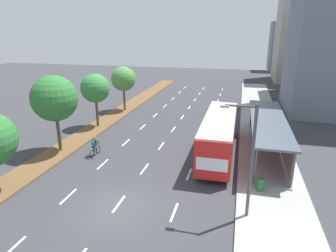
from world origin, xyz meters
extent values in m
plane|color=#38383D|center=(0.00, 0.00, 0.00)|extent=(140.00, 140.00, 0.00)
cube|color=brown|center=(-8.30, 20.00, 0.06)|extent=(2.60, 52.00, 0.12)
cube|color=#9E9E99|center=(9.25, 20.00, 0.07)|extent=(4.50, 52.00, 0.15)
cube|color=white|center=(-3.50, -4.55, 0.00)|extent=(0.14, 1.90, 0.01)
cube|color=white|center=(-3.50, 0.34, 0.00)|extent=(0.14, 1.90, 0.01)
cube|color=white|center=(-3.50, 5.24, 0.00)|extent=(0.14, 1.90, 0.01)
cube|color=white|center=(-3.50, 10.13, 0.00)|extent=(0.14, 1.90, 0.01)
cube|color=white|center=(-3.50, 15.02, 0.00)|extent=(0.14, 1.90, 0.01)
cube|color=white|center=(-3.50, 19.92, 0.00)|extent=(0.14, 1.90, 0.01)
cube|color=white|center=(-3.50, 24.81, 0.00)|extent=(0.14, 1.90, 0.01)
cube|color=white|center=(-3.50, 29.71, 0.00)|extent=(0.14, 1.90, 0.01)
cube|color=white|center=(-3.50, 34.60, 0.00)|extent=(0.14, 1.90, 0.01)
cube|color=white|center=(-3.50, 39.50, 0.00)|extent=(0.14, 1.90, 0.01)
cube|color=white|center=(0.00, 0.34, 0.00)|extent=(0.14, 1.90, 0.01)
cube|color=white|center=(0.00, 5.24, 0.00)|extent=(0.14, 1.90, 0.01)
cube|color=white|center=(0.00, 10.13, 0.00)|extent=(0.14, 1.90, 0.01)
cube|color=white|center=(0.00, 15.02, 0.00)|extent=(0.14, 1.90, 0.01)
cube|color=white|center=(0.00, 19.92, 0.00)|extent=(0.14, 1.90, 0.01)
cube|color=white|center=(0.00, 24.81, 0.00)|extent=(0.14, 1.90, 0.01)
cube|color=white|center=(0.00, 29.71, 0.00)|extent=(0.14, 1.90, 0.01)
cube|color=white|center=(0.00, 34.60, 0.00)|extent=(0.14, 1.90, 0.01)
cube|color=white|center=(0.00, 39.50, 0.00)|extent=(0.14, 1.90, 0.01)
cube|color=white|center=(3.50, 0.34, 0.00)|extent=(0.14, 1.90, 0.01)
cube|color=white|center=(3.50, 5.24, 0.00)|extent=(0.14, 1.90, 0.01)
cube|color=white|center=(3.50, 10.13, 0.00)|extent=(0.14, 1.90, 0.01)
cube|color=white|center=(3.50, 15.02, 0.00)|extent=(0.14, 1.90, 0.01)
cube|color=white|center=(3.50, 19.92, 0.00)|extent=(0.14, 1.90, 0.01)
cube|color=white|center=(3.50, 24.81, 0.00)|extent=(0.14, 1.90, 0.01)
cube|color=white|center=(3.50, 29.71, 0.00)|extent=(0.14, 1.90, 0.01)
cube|color=white|center=(3.50, 34.60, 0.00)|extent=(0.14, 1.90, 0.01)
cube|color=white|center=(3.50, 39.50, 0.00)|extent=(0.14, 1.90, 0.01)
cube|color=gray|center=(9.25, 11.09, 0.20)|extent=(2.60, 13.54, 0.10)
cylinder|color=#56565B|center=(8.07, 4.57, 1.55)|extent=(0.16, 0.16, 2.60)
cylinder|color=#56565B|center=(8.07, 17.61, 1.55)|extent=(0.16, 0.16, 2.60)
cylinder|color=#56565B|center=(10.43, 4.57, 1.55)|extent=(0.16, 0.16, 2.60)
cylinder|color=#56565B|center=(10.43, 17.61, 1.55)|extent=(0.16, 0.16, 2.60)
cube|color=gray|center=(10.49, 11.09, 1.55)|extent=(0.10, 12.87, 2.34)
cube|color=#4C5660|center=(9.25, 11.09, 2.93)|extent=(2.90, 13.94, 0.16)
cube|color=red|center=(5.25, 9.46, 1.85)|extent=(2.50, 11.20, 2.80)
cube|color=#2D3D4C|center=(5.25, 9.46, 2.70)|extent=(2.54, 10.30, 0.90)
cube|color=silver|center=(5.25, 9.46, 3.31)|extent=(2.45, 10.98, 0.12)
cube|color=#2D3D4C|center=(5.25, 15.08, 2.20)|extent=(2.25, 0.06, 1.54)
cube|color=white|center=(5.25, 3.84, 1.65)|extent=(2.12, 0.04, 0.90)
cylinder|color=black|center=(4.15, 12.93, 0.50)|extent=(0.30, 1.00, 1.00)
cylinder|color=black|center=(6.35, 12.93, 0.50)|extent=(0.30, 1.00, 1.00)
cylinder|color=black|center=(4.15, 5.98, 0.50)|extent=(0.30, 1.00, 1.00)
cylinder|color=black|center=(6.35, 5.98, 0.50)|extent=(0.30, 1.00, 1.00)
torus|color=black|center=(-4.88, 7.18, 0.36)|extent=(0.06, 0.72, 0.72)
torus|color=black|center=(-4.88, 6.08, 0.36)|extent=(0.06, 0.72, 0.72)
cylinder|color=#234C99|center=(-4.88, 6.63, 0.64)|extent=(0.05, 0.94, 0.05)
cylinder|color=#234C99|center=(-4.88, 6.53, 0.46)|extent=(0.05, 0.57, 0.42)
cylinder|color=#234C99|center=(-4.88, 6.43, 0.66)|extent=(0.04, 0.04, 0.40)
cube|color=black|center=(-4.88, 6.43, 0.86)|extent=(0.12, 0.24, 0.06)
cylinder|color=black|center=(-4.88, 7.13, 0.91)|extent=(0.46, 0.04, 0.04)
cube|color=black|center=(-4.88, 6.61, 1.19)|extent=(0.30, 0.36, 0.59)
cube|color=#23669E|center=(-4.88, 6.45, 1.21)|extent=(0.26, 0.26, 0.42)
sphere|color=#9E7051|center=(-4.88, 6.73, 1.61)|extent=(0.20, 0.20, 0.20)
cylinder|color=brown|center=(-5.00, 6.58, 0.79)|extent=(0.12, 0.42, 0.25)
cylinder|color=brown|center=(-5.00, 6.75, 0.53)|extent=(0.10, 0.17, 0.41)
cylinder|color=brown|center=(-4.76, 6.58, 0.79)|extent=(0.12, 0.42, 0.25)
cylinder|color=brown|center=(-4.76, 6.75, 0.53)|extent=(0.10, 0.17, 0.41)
cylinder|color=black|center=(-5.05, 6.83, 1.24)|extent=(0.09, 0.47, 0.28)
cylinder|color=black|center=(-4.71, 6.83, 1.24)|extent=(0.09, 0.47, 0.28)
cylinder|color=brown|center=(-8.30, 6.75, 1.72)|extent=(0.28, 0.28, 3.20)
sphere|color=#2D7533|center=(-8.30, 6.75, 4.77)|extent=(3.86, 3.86, 3.86)
cylinder|color=brown|center=(-8.34, 13.87, 1.64)|extent=(0.28, 0.28, 3.05)
sphere|color=#38843D|center=(-8.34, 13.87, 4.33)|extent=(3.10, 3.10, 3.10)
cylinder|color=brown|center=(-8.07, 21.00, 1.60)|extent=(0.28, 0.28, 2.95)
sphere|color=#4C8E42|center=(-8.07, 21.00, 4.26)|extent=(3.17, 3.17, 3.17)
cylinder|color=#4C4C51|center=(7.60, 0.88, 3.40)|extent=(0.18, 0.18, 6.50)
cylinder|color=#4C4C51|center=(6.80, 0.88, 6.50)|extent=(1.60, 0.12, 0.12)
cube|color=silver|center=(6.00, 0.88, 6.43)|extent=(0.44, 0.24, 0.16)
cylinder|color=#286B38|center=(8.45, 3.93, 0.57)|extent=(0.52, 0.52, 0.85)
cube|color=gray|center=(18.28, 37.85, 6.57)|extent=(7.62, 9.97, 13.14)
cube|color=#A39E93|center=(19.18, 52.61, 8.17)|extent=(11.80, 11.20, 16.35)
cube|color=slate|center=(19.49, 71.84, 6.29)|extent=(11.83, 9.64, 12.57)
camera|label=1|loc=(6.72, -13.85, 10.10)|focal=30.93mm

